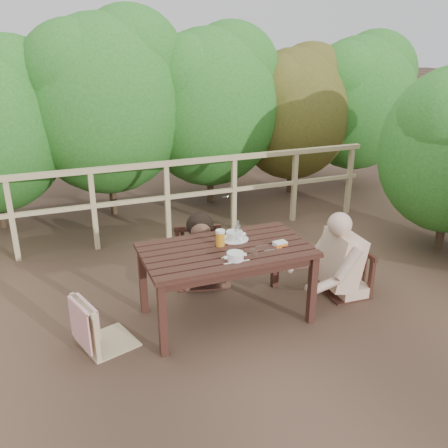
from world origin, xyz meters
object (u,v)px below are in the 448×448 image
object	(u,v)px
chair_right	(348,255)
tumbler	(254,254)
soup_near	(235,257)
butter_tub	(280,244)
table	(226,284)
beer_glass	(220,239)
bottle	(238,233)
woman	(199,226)
chair_far	(199,236)
chair_left	(104,298)
soup_far	(234,236)
diner_right	(354,226)

from	to	relation	value
chair_right	tumbler	distance (m)	1.18
soup_near	butter_tub	world-z (taller)	soup_near
table	beer_glass	distance (m)	0.43
bottle	chair_right	bearing A→B (deg)	-3.86
chair_right	beer_glass	size ratio (longest dim) A/B	5.27
woman	soup_near	size ratio (longest dim) A/B	5.14
soup_near	tumbler	xyz separation A→B (m)	(0.18, 0.01, -0.01)
chair_far	chair_right	distance (m)	1.50
chair_far	woman	size ratio (longest dim) A/B	0.83
chair_left	soup_far	size ratio (longest dim) A/B	3.32
table	chair_far	distance (m)	0.78
chair_left	diner_right	bearing A→B (deg)	-107.45
soup_far	chair_far	bearing A→B (deg)	102.78
soup_near	bottle	size ratio (longest dim) A/B	1.06
chair_left	diner_right	size ratio (longest dim) A/B	0.60
bottle	butter_tub	distance (m)	0.39
table	tumbler	bearing A→B (deg)	-56.62
beer_glass	tumbler	size ratio (longest dim) A/B	2.30
soup_near	bottle	world-z (taller)	bottle
table	beer_glass	xyz separation A→B (m)	(-0.03, 0.06, 0.42)
beer_glass	bottle	bearing A→B (deg)	-3.40
diner_right	tumbler	xyz separation A→B (m)	(-1.15, -0.22, -0.00)
bottle	beer_glass	bearing A→B (deg)	176.60
chair_right	soup_far	size ratio (longest dim) A/B	3.25
butter_tub	chair_right	bearing A→B (deg)	2.48
woman	butter_tub	bearing A→B (deg)	130.08
chair_far	woman	world-z (taller)	woman
chair_left	butter_tub	xyz separation A→B (m)	(1.54, -0.10, 0.28)
chair_left	tumbler	bearing A→B (deg)	-117.31
soup_near	beer_glass	bearing A→B (deg)	91.84
chair_right	soup_far	bearing A→B (deg)	-95.91
chair_right	soup_far	world-z (taller)	chair_right
woman	soup_far	xyz separation A→B (m)	(0.14, -0.62, 0.11)
chair_far	beer_glass	world-z (taller)	chair_far
diner_right	beer_glass	world-z (taller)	diner_right
chair_left	woman	world-z (taller)	woman
chair_far	tumbler	xyz separation A→B (m)	(0.15, -1.00, 0.21)
diner_right	soup_far	distance (m)	1.18
woman	beer_glass	xyz separation A→B (m)	(-0.04, -0.71, 0.15)
table	chair_left	size ratio (longest dim) A/B	1.71
table	chair_right	distance (m)	1.28
chair_left	chair_right	distance (m)	2.36
chair_left	butter_tub	world-z (taller)	chair_left
soup_far	butter_tub	distance (m)	0.43
chair_far	chair_right	bearing A→B (deg)	-18.18
diner_right	table	bearing A→B (deg)	92.09
woman	tumbler	size ratio (longest dim) A/B	17.63
soup_far	tumbler	world-z (taller)	soup_far
soup_near	table	bearing A→B (deg)	85.67
soup_near	butter_tub	size ratio (longest dim) A/B	2.06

